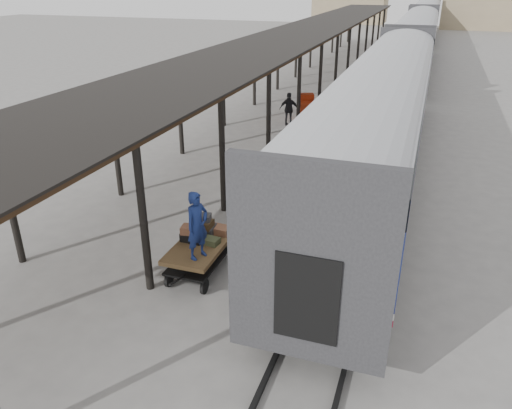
{
  "coord_description": "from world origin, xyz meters",
  "views": [
    {
      "loc": [
        4.76,
        -11.35,
        7.33
      ],
      "look_at": [
        0.76,
        0.28,
        1.7
      ],
      "focal_mm": 35.0,
      "sensor_mm": 36.0,
      "label": 1
    }
  ],
  "objects_px": {
    "porter": "(197,225)",
    "pedestrian": "(289,109)",
    "luggage_tug": "(306,108)",
    "baggage_cart": "(201,250)"
  },
  "relations": [
    {
      "from": "baggage_cart",
      "to": "pedestrian",
      "type": "bearing_deg",
      "value": 96.38
    },
    {
      "from": "baggage_cart",
      "to": "luggage_tug",
      "type": "distance_m",
      "value": 16.67
    },
    {
      "from": "baggage_cart",
      "to": "luggage_tug",
      "type": "height_order",
      "value": "luggage_tug"
    },
    {
      "from": "luggage_tug",
      "to": "pedestrian",
      "type": "xyz_separation_m",
      "value": [
        -0.55,
        -1.69,
        0.27
      ]
    },
    {
      "from": "luggage_tug",
      "to": "porter",
      "type": "height_order",
      "value": "porter"
    },
    {
      "from": "porter",
      "to": "pedestrian",
      "type": "distance_m",
      "value": 15.73
    },
    {
      "from": "porter",
      "to": "pedestrian",
      "type": "bearing_deg",
      "value": 30.73
    },
    {
      "from": "luggage_tug",
      "to": "porter",
      "type": "distance_m",
      "value": 17.37
    },
    {
      "from": "porter",
      "to": "pedestrian",
      "type": "relative_size",
      "value": 1.01
    },
    {
      "from": "baggage_cart",
      "to": "porter",
      "type": "height_order",
      "value": "porter"
    }
  ]
}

